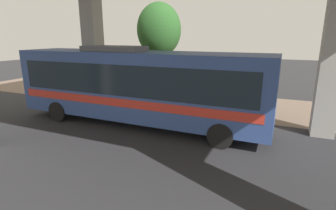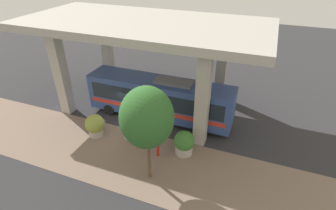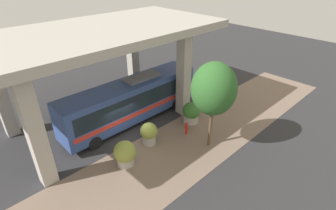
{
  "view_description": "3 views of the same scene",
  "coord_description": "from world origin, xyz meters",
  "px_view_note": "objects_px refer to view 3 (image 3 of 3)",
  "views": [
    {
      "loc": [
        13.02,
        4.25,
        4.19
      ],
      "look_at": [
        1.55,
        -0.81,
        0.86
      ],
      "focal_mm": 28.0,
      "sensor_mm": 36.0,
      "label": 1
    },
    {
      "loc": [
        -14.89,
        -9.38,
        12.7
      ],
      "look_at": [
        0.85,
        -3.35,
        2.46
      ],
      "focal_mm": 28.0,
      "sensor_mm": 36.0,
      "label": 2
    },
    {
      "loc": [
        -13.22,
        8.96,
        12.13
      ],
      "look_at": [
        -0.79,
        -2.98,
        2.41
      ],
      "focal_mm": 28.0,
      "sensor_mm": 36.0,
      "label": 3
    }
  ],
  "objects_px": {
    "fire_hydrant": "(186,128)",
    "planter_front": "(149,133)",
    "planter_middle": "(191,113)",
    "street_tree_near": "(214,89)",
    "planter_back": "(125,154)",
    "bus": "(131,99)"
  },
  "relations": [
    {
      "from": "bus",
      "to": "planter_back",
      "type": "relative_size",
      "value": 6.75
    },
    {
      "from": "fire_hydrant",
      "to": "planter_front",
      "type": "xyz_separation_m",
      "value": [
        1.14,
        2.82,
        0.36
      ]
    },
    {
      "from": "bus",
      "to": "planter_front",
      "type": "height_order",
      "value": "bus"
    },
    {
      "from": "bus",
      "to": "planter_front",
      "type": "xyz_separation_m",
      "value": [
        -3.43,
        1.08,
        -1.11
      ]
    },
    {
      "from": "bus",
      "to": "planter_middle",
      "type": "height_order",
      "value": "bus"
    },
    {
      "from": "planter_middle",
      "to": "street_tree_near",
      "type": "xyz_separation_m",
      "value": [
        -2.98,
        1.34,
        3.69
      ]
    },
    {
      "from": "bus",
      "to": "planter_back",
      "type": "height_order",
      "value": "bus"
    },
    {
      "from": "planter_front",
      "to": "planter_back",
      "type": "bearing_deg",
      "value": 104.37
    },
    {
      "from": "planter_back",
      "to": "fire_hydrant",
      "type": "bearing_deg",
      "value": -94.95
    },
    {
      "from": "fire_hydrant",
      "to": "street_tree_near",
      "type": "relative_size",
      "value": 0.17
    },
    {
      "from": "bus",
      "to": "street_tree_near",
      "type": "distance_m",
      "value": 7.36
    },
    {
      "from": "planter_back",
      "to": "street_tree_near",
      "type": "bearing_deg",
      "value": -113.62
    },
    {
      "from": "bus",
      "to": "planter_back",
      "type": "bearing_deg",
      "value": 137.97
    },
    {
      "from": "bus",
      "to": "planter_front",
      "type": "distance_m",
      "value": 3.76
    },
    {
      "from": "planter_middle",
      "to": "street_tree_near",
      "type": "relative_size",
      "value": 0.28
    },
    {
      "from": "fire_hydrant",
      "to": "street_tree_near",
      "type": "xyz_separation_m",
      "value": [
        -2.03,
        -0.27,
        4.03
      ]
    },
    {
      "from": "fire_hydrant",
      "to": "bus",
      "type": "bearing_deg",
      "value": 20.93
    },
    {
      "from": "fire_hydrant",
      "to": "planter_back",
      "type": "height_order",
      "value": "planter_back"
    },
    {
      "from": "bus",
      "to": "fire_hydrant",
      "type": "height_order",
      "value": "bus"
    },
    {
      "from": "planter_front",
      "to": "planter_back",
      "type": "height_order",
      "value": "planter_back"
    },
    {
      "from": "planter_middle",
      "to": "planter_front",
      "type": "bearing_deg",
      "value": 87.51
    },
    {
      "from": "fire_hydrant",
      "to": "planter_front",
      "type": "relative_size",
      "value": 0.63
    }
  ]
}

